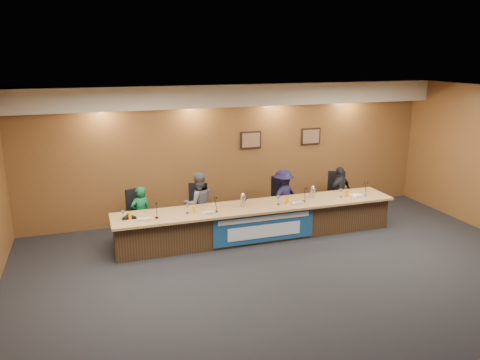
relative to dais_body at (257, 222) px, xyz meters
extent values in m
plane|color=black|center=(0.00, -2.40, -0.35)|extent=(10.00, 10.00, 0.00)
cube|color=silver|center=(0.00, -2.40, 2.85)|extent=(10.00, 8.00, 0.04)
cube|color=brown|center=(0.00, 1.60, 1.25)|extent=(10.00, 0.04, 3.20)
cube|color=beige|center=(0.00, 1.35, 2.60)|extent=(10.00, 0.50, 0.50)
cube|color=#3C2816|center=(0.00, 0.00, 0.00)|extent=(6.00, 0.80, 0.70)
cube|color=#A67B4B|center=(0.00, -0.05, 0.38)|extent=(6.10, 0.95, 0.05)
cube|color=navy|center=(0.00, -0.41, 0.03)|extent=(2.20, 0.02, 0.65)
cube|color=silver|center=(0.00, -0.43, 0.23)|extent=(2.00, 0.01, 0.10)
cube|color=silver|center=(0.00, -0.43, -0.05)|extent=(1.60, 0.01, 0.28)
cube|color=black|center=(0.40, 1.57, 1.50)|extent=(0.52, 0.04, 0.42)
cube|color=black|center=(2.00, 1.57, 1.50)|extent=(0.52, 0.04, 0.42)
imported|color=#0B522A|center=(-2.39, 0.61, 0.25)|extent=(0.50, 0.39, 1.20)
imported|color=#545359|center=(-1.14, 0.61, 0.35)|extent=(0.71, 0.57, 1.40)
imported|color=black|center=(0.85, 0.61, 0.30)|extent=(0.96, 0.75, 1.30)
imported|color=black|center=(2.34, 0.61, 0.28)|extent=(0.80, 0.54, 1.26)
cube|color=black|center=(-2.39, 0.71, 0.13)|extent=(0.61, 0.61, 0.08)
cube|color=black|center=(-1.14, 0.71, 0.13)|extent=(0.60, 0.60, 0.08)
cube|color=black|center=(0.85, 0.71, 0.13)|extent=(0.59, 0.59, 0.08)
cube|color=black|center=(2.34, 0.71, 0.13)|extent=(0.62, 0.62, 0.08)
cube|color=white|center=(-2.42, -0.31, 0.45)|extent=(0.24, 0.08, 0.10)
cylinder|color=black|center=(-2.17, -0.18, 0.41)|extent=(0.07, 0.07, 0.02)
cylinder|color=#FC9100|center=(-2.67, -0.09, 0.47)|extent=(0.06, 0.06, 0.15)
cylinder|color=silver|center=(-2.80, -0.07, 0.49)|extent=(0.08, 0.08, 0.18)
cube|color=white|center=(-1.14, -0.32, 0.45)|extent=(0.24, 0.08, 0.10)
cylinder|color=black|center=(-0.99, -0.19, 0.41)|extent=(0.07, 0.07, 0.02)
cylinder|color=#FC9100|center=(-1.42, -0.13, 0.47)|extent=(0.06, 0.06, 0.15)
cylinder|color=silver|center=(-1.54, -0.08, 0.49)|extent=(0.08, 0.08, 0.18)
cube|color=white|center=(0.82, -0.32, 0.45)|extent=(0.24, 0.08, 0.10)
cylinder|color=black|center=(1.02, -0.14, 0.41)|extent=(0.07, 0.07, 0.02)
cylinder|color=#FC9100|center=(0.64, -0.11, 0.47)|extent=(0.06, 0.06, 0.15)
cylinder|color=silver|center=(0.42, -0.14, 0.49)|extent=(0.08, 0.08, 0.18)
cube|color=white|center=(2.32, -0.30, 0.45)|extent=(0.24, 0.08, 0.10)
cylinder|color=black|center=(2.51, -0.16, 0.41)|extent=(0.07, 0.07, 0.02)
cylinder|color=#FC9100|center=(2.10, -0.11, 0.47)|extent=(0.06, 0.06, 0.15)
cylinder|color=silver|center=(1.96, -0.10, 0.49)|extent=(0.08, 0.08, 0.18)
cylinder|color=silver|center=(-0.35, -0.04, 0.52)|extent=(0.11, 0.11, 0.25)
cylinder|color=silver|center=(1.32, 0.05, 0.51)|extent=(0.12, 0.12, 0.22)
cylinder|color=black|center=(-2.69, -0.03, 0.43)|extent=(0.32, 0.32, 0.05)
cube|color=white|center=(2.37, -0.12, 0.40)|extent=(0.26, 0.33, 0.01)
camera|label=1|loc=(-3.35, -8.87, 3.51)|focal=35.00mm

